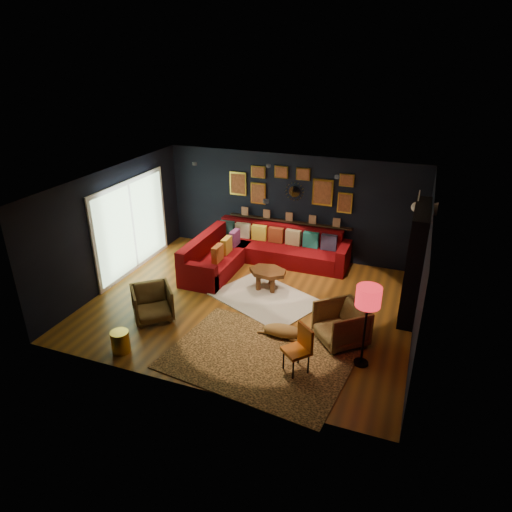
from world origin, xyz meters
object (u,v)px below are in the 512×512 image
(sectional, at_px, (254,253))
(armchair_right, at_px, (341,323))
(armchair_left, at_px, (152,302))
(gold_stool, at_px, (120,342))
(floor_lamp, at_px, (368,301))
(dog, at_px, (283,329))
(orange_chair, at_px, (300,346))
(coffee_table, at_px, (268,274))
(pouf, at_px, (224,258))

(sectional, xyz_separation_m, armchair_right, (2.63, -2.50, 0.09))
(armchair_left, bearing_deg, armchair_right, -33.07)
(gold_stool, bearing_deg, floor_lamp, 15.93)
(armchair_left, distance_m, armchair_right, 3.66)
(gold_stool, relative_size, dog, 0.40)
(orange_chair, distance_m, floor_lamp, 1.32)
(sectional, height_order, dog, sectional)
(floor_lamp, bearing_deg, gold_stool, -164.07)
(armchair_left, height_order, armchair_right, armchair_right)
(sectional, distance_m, floor_lamp, 4.42)
(orange_chair, bearing_deg, armchair_right, 106.47)
(coffee_table, relative_size, orange_chair, 1.14)
(coffee_table, bearing_deg, sectional, 124.50)
(gold_stool, xyz_separation_m, orange_chair, (3.09, 0.61, 0.29))
(pouf, height_order, armchair_left, armchair_left)
(pouf, xyz_separation_m, gold_stool, (-0.24, -3.85, 0.01))
(armchair_right, bearing_deg, armchair_left, -122.56)
(armchair_left, bearing_deg, gold_stool, -128.21)
(armchair_right, relative_size, gold_stool, 2.03)
(sectional, xyz_separation_m, pouf, (-0.69, -0.31, -0.13))
(armchair_right, bearing_deg, orange_chair, -64.93)
(coffee_table, bearing_deg, floor_lamp, -39.40)
(armchair_right, distance_m, dog, 1.07)
(sectional, xyz_separation_m, orange_chair, (2.16, -3.55, 0.17))
(floor_lamp, xyz_separation_m, dog, (-1.49, 0.29, -1.06))
(pouf, bearing_deg, gold_stool, -93.62)
(coffee_table, distance_m, armchair_left, 2.60)
(coffee_table, relative_size, pouf, 1.86)
(sectional, bearing_deg, gold_stool, -102.60)
(sectional, height_order, coffee_table, sectional)
(sectional, height_order, orange_chair, sectional)
(armchair_right, bearing_deg, gold_stool, -105.66)
(armchair_left, relative_size, orange_chair, 0.90)
(gold_stool, height_order, orange_chair, orange_chair)
(floor_lamp, bearing_deg, sectional, 135.86)
(sectional, relative_size, gold_stool, 8.45)
(pouf, xyz_separation_m, dog, (2.30, -2.41, -0.02))
(dog, bearing_deg, sectional, 116.65)
(armchair_right, xyz_separation_m, floor_lamp, (0.47, -0.51, 0.83))
(sectional, relative_size, armchair_right, 4.16)
(pouf, bearing_deg, armchair_right, -33.40)
(sectional, distance_m, dog, 3.17)
(gold_stool, bearing_deg, dog, 29.47)
(sectional, distance_m, orange_chair, 4.16)
(sectional, distance_m, armchair_right, 3.63)
(gold_stool, relative_size, orange_chair, 0.48)
(dog, bearing_deg, armchair_right, 8.40)
(gold_stool, bearing_deg, pouf, 86.38)
(armchair_right, bearing_deg, dog, -118.24)
(coffee_table, xyz_separation_m, gold_stool, (-1.66, -3.10, -0.18))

